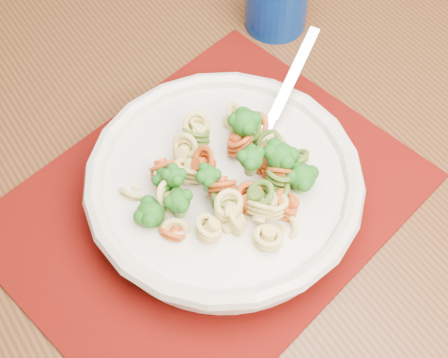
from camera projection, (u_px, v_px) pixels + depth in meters
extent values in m
cube|color=#553118|center=(196.00, 100.00, 0.75)|extent=(1.70, 1.42, 0.04)
cube|color=#530B03|center=(209.00, 203.00, 0.65)|extent=(0.52, 0.49, 0.00)
cylinder|color=beige|center=(224.00, 198.00, 0.64)|extent=(0.12, 0.12, 0.01)
cylinder|color=beige|center=(224.00, 187.00, 0.63)|extent=(0.26, 0.26, 0.03)
torus|color=beige|center=(224.00, 178.00, 0.61)|extent=(0.28, 0.28, 0.02)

